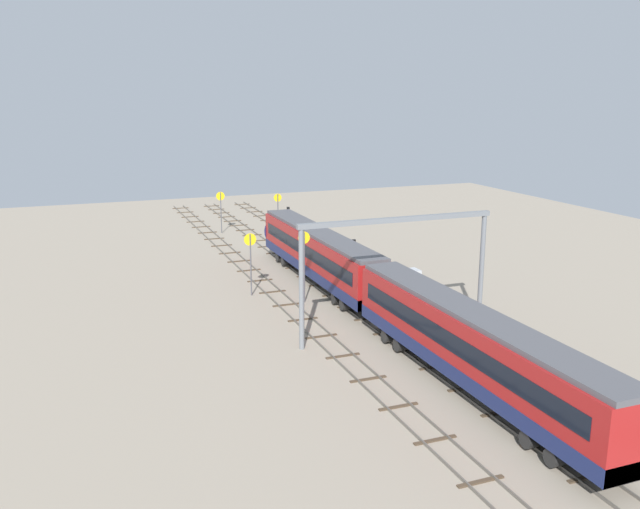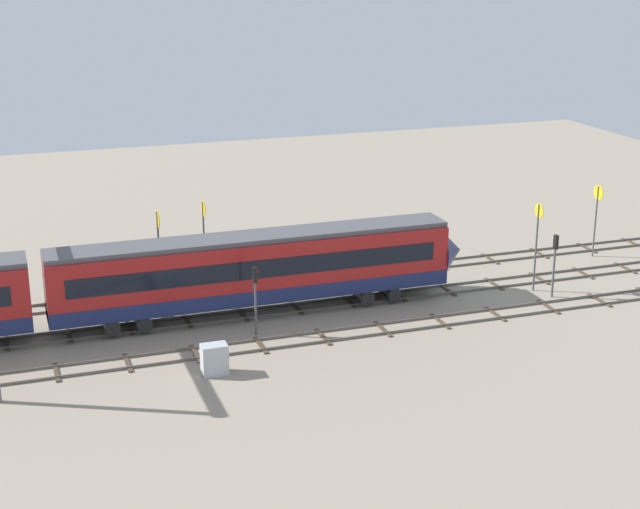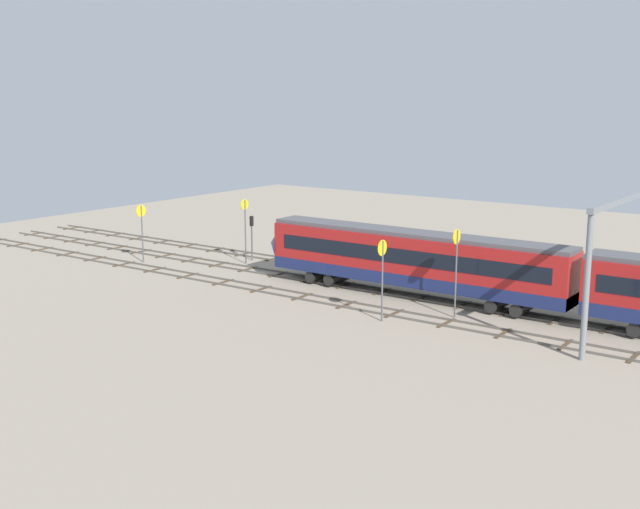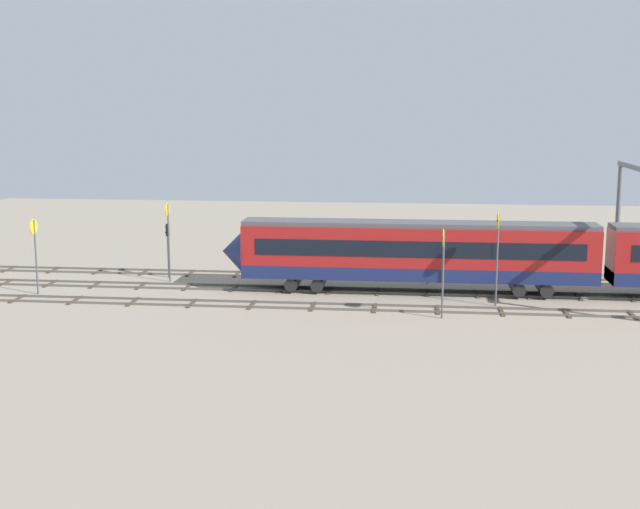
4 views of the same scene
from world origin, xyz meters
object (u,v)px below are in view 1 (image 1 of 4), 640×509
at_px(train, 374,289).
at_px(signal_light_trackside_departure, 288,218).
at_px(overhead_gantry, 397,251).
at_px(signal_light_trackside_approach, 354,254).
at_px(speed_sign_distant_end, 221,206).
at_px(relay_cabinet, 414,278).
at_px(speed_sign_far_trackside, 250,254).
at_px(speed_sign_near_foreground, 278,211).
at_px(speed_sign_mid_trackside, 304,256).

bearing_deg(train, signal_light_trackside_departure, -6.12).
xyz_separation_m(overhead_gantry, signal_light_trackside_approach, (14.11, -2.97, -3.65)).
relative_size(speed_sign_distant_end, relay_cabinet, 3.19).
height_order(speed_sign_far_trackside, relay_cabinet, speed_sign_far_trackside).
distance_m(speed_sign_distant_end, relay_cabinet, 32.07).
xyz_separation_m(speed_sign_near_foreground, speed_sign_distant_end, (7.84, 5.00, -0.24)).
distance_m(speed_sign_mid_trackside, speed_sign_far_trackside, 5.07).
distance_m(speed_sign_near_foreground, speed_sign_far_trackside, 21.34).
bearing_deg(speed_sign_mid_trackside, train, -154.64).
xyz_separation_m(overhead_gantry, speed_sign_near_foreground, (32.91, -1.62, -2.60)).
bearing_deg(relay_cabinet, speed_sign_mid_trackside, 94.32).
bearing_deg(overhead_gantry, signal_light_trackside_approach, -11.87).
height_order(speed_sign_mid_trackside, signal_light_trackside_approach, speed_sign_mid_trackside).
distance_m(train, signal_light_trackside_departure, 30.48).
xyz_separation_m(signal_light_trackside_approach, signal_light_trackside_departure, (19.29, -0.08, 0.01)).
bearing_deg(speed_sign_distant_end, overhead_gantry, -175.27).
bearing_deg(speed_sign_far_trackside, relay_cabinet, -100.71).
relative_size(train, signal_light_trackside_approach, 12.46).
xyz_separation_m(speed_sign_distant_end, signal_light_trackside_departure, (-7.35, -6.42, -0.80)).
xyz_separation_m(speed_sign_far_trackside, signal_light_trackside_approach, (0.71, -9.99, -0.99)).
bearing_deg(overhead_gantry, signal_light_trackside_departure, -5.21).
bearing_deg(signal_light_trackside_departure, train, 173.88).
relative_size(speed_sign_far_trackside, relay_cabinet, 3.36).
bearing_deg(relay_cabinet, signal_light_trackside_approach, 52.24).
bearing_deg(train, speed_sign_near_foreground, -3.51).
relative_size(speed_sign_far_trackside, speed_sign_distant_end, 1.06).
xyz_separation_m(speed_sign_mid_trackside, speed_sign_distant_end, (30.90, -0.04, -0.48)).
bearing_deg(speed_sign_far_trackside, signal_light_trackside_approach, -85.94).
distance_m(speed_sign_mid_trackside, signal_light_trackside_approach, 7.77).
bearing_deg(signal_light_trackside_departure, speed_sign_far_trackside, 153.28).
xyz_separation_m(speed_sign_mid_trackside, speed_sign_far_trackside, (3.55, 3.62, -0.30)).
height_order(overhead_gantry, speed_sign_far_trackside, overhead_gantry).
bearing_deg(speed_sign_distant_end, signal_light_trackside_departure, -138.88).
relative_size(train, speed_sign_near_foreground, 8.73).
height_order(speed_sign_far_trackside, signal_light_trackside_departure, speed_sign_far_trackside).
distance_m(speed_sign_mid_trackside, signal_light_trackside_departure, 24.45).
bearing_deg(speed_sign_mid_trackside, overhead_gantry, -160.92).
bearing_deg(train, speed_sign_distant_end, 4.81).
height_order(speed_sign_mid_trackside, relay_cabinet, speed_sign_mid_trackside).
relative_size(train, relay_cabinet, 30.89).
relative_size(speed_sign_near_foreground, speed_sign_mid_trackside, 0.95).
distance_m(overhead_gantry, speed_sign_mid_trackside, 10.69).
distance_m(train, relay_cabinet, 10.89).
bearing_deg(overhead_gantry, speed_sign_distant_end, 4.73).
bearing_deg(signal_light_trackside_approach, speed_sign_near_foreground, 4.08).
bearing_deg(speed_sign_distant_end, speed_sign_mid_trackside, 179.93).
xyz_separation_m(train, relay_cabinet, (7.57, -7.61, -1.84)).
bearing_deg(signal_light_trackside_approach, relay_cabinet, -127.76).
xyz_separation_m(speed_sign_near_foreground, relay_cabinet, (-22.24, -5.78, -2.91)).
relative_size(signal_light_trackside_departure, relay_cabinet, 2.50).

